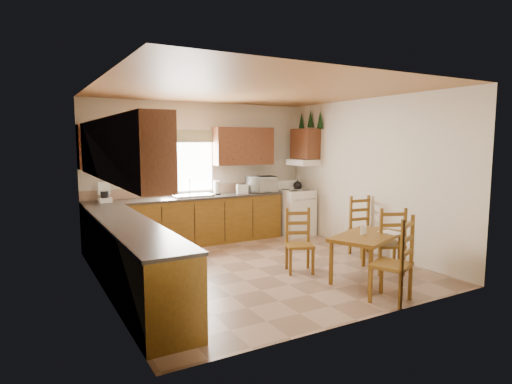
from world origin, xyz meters
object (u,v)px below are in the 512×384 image
dining_table (367,256)px  chair_near_right (391,259)px  stove (295,213)px  microwave (262,184)px  chair_far_right (365,227)px  chair_far_left (300,241)px  chair_near_left (388,240)px

dining_table → chair_near_right: (-0.37, -0.80, 0.21)m
stove → microwave: bearing=163.4°
microwave → chair_far_right: microwave is taller
microwave → chair_far_left: 2.55m
chair_near_left → chair_far_left: (-1.12, 0.67, -0.03)m
dining_table → chair_near_right: bearing=-137.8°
chair_near_left → chair_near_right: chair_near_right is taller
stove → chair_far_right: 1.93m
dining_table → chair_far_left: (-0.65, 0.73, 0.15)m
microwave → chair_far_right: size_ratio=0.53×
chair_far_right → chair_near_right: bearing=-117.7°
stove → chair_near_right: size_ratio=0.88×
dining_table → chair_far_right: chair_far_right is taller
stove → chair_near_left: chair_near_left is taller
chair_near_right → chair_far_left: chair_near_right is taller
microwave → chair_far_left: size_ratio=0.57×
chair_far_left → chair_far_right: 1.54m
dining_table → chair_far_right: bearing=24.8°
dining_table → chair_far_left: chair_far_left is taller
microwave → chair_far_left: microwave is taller
chair_near_left → stove: bearing=-71.6°
stove → chair_near_left: bearing=-94.6°
chair_near_left → chair_far_right: (0.40, 0.89, 0.01)m
microwave → chair_near_right: microwave is taller
chair_near_left → chair_far_left: chair_near_left is taller
stove → chair_far_right: bearing=-85.4°
stove → microwave: size_ratio=1.74×
stove → dining_table: (-0.76, -2.88, -0.14)m
chair_far_right → dining_table: bearing=-124.7°
chair_near_left → chair_far_left: size_ratio=1.05×
microwave → chair_near_right: (-0.44, -3.90, -0.55)m
chair_far_left → chair_far_right: chair_far_right is taller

